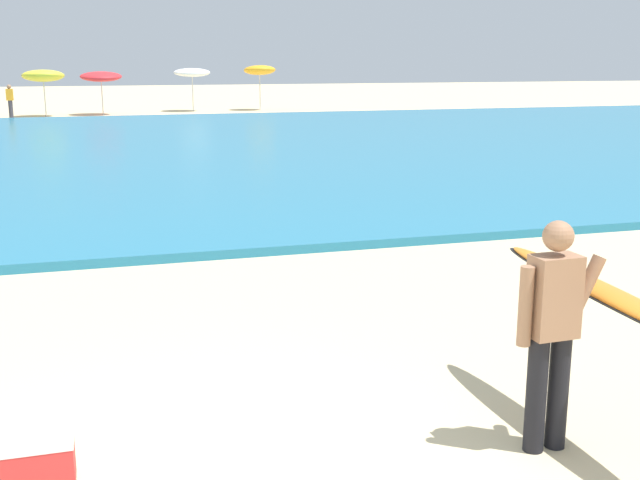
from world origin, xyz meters
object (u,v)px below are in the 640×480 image
beach_umbrella_4 (192,73)px  cooler_box (37,462)px  beach_umbrella_3 (101,77)px  beachgoer_near_row_mid (10,100)px  surfer_with_board (582,313)px  beach_umbrella_2 (43,76)px  beach_umbrella_5 (260,70)px

beach_umbrella_4 → cooler_box: size_ratio=4.71×
beach_umbrella_3 → beachgoer_near_row_mid: 4.51m
surfer_with_board → beach_umbrella_2: size_ratio=1.20×
surfer_with_board → cooler_box: 3.95m
beach_umbrella_5 → beach_umbrella_2: bearing=-170.3°
beach_umbrella_3 → cooler_box: beach_umbrella_3 is taller
surfer_with_board → beachgoer_near_row_mid: 36.46m
cooler_box → beach_umbrella_2: bearing=92.3°
beach_umbrella_4 → beach_umbrella_5: (3.65, -0.11, 0.11)m
beachgoer_near_row_mid → beach_umbrella_5: bearing=10.8°
beachgoer_near_row_mid → beach_umbrella_3: bearing=14.0°
beach_umbrella_2 → beach_umbrella_4: bearing=15.1°
beach_umbrella_5 → cooler_box: (-9.66, -37.76, -1.97)m
beach_umbrella_3 → beach_umbrella_5: size_ratio=0.89×
beach_umbrella_5 → beachgoer_near_row_mid: size_ratio=1.57×
beach_umbrella_2 → cooler_box: bearing=-87.7°
beachgoer_near_row_mid → beach_umbrella_2: bearing=18.7°
beach_umbrella_3 → beachgoer_near_row_mid: (-4.25, -1.06, -1.05)m
beach_umbrella_3 → cooler_box: bearing=-92.0°
surfer_with_board → beach_umbrella_2: 36.73m
surfer_with_board → beach_umbrella_4: bearing=86.7°
beach_umbrella_3 → surfer_with_board: bearing=-86.1°
surfer_with_board → beach_umbrella_5: (5.83, 38.24, 1.12)m
surfer_with_board → beach_umbrella_3: beach_umbrella_3 is taller
surfer_with_board → beach_umbrella_4: beach_umbrella_4 is taller
surfer_with_board → beach_umbrella_4: size_ratio=1.21×
surfer_with_board → beach_umbrella_4: 38.42m
beach_umbrella_4 → beach_umbrella_5: bearing=-1.8°
beach_umbrella_2 → beach_umbrella_4: (7.43, 2.00, 0.08)m
beach_umbrella_2 → cooler_box: (1.43, -35.87, -1.78)m
surfer_with_board → cooler_box: surfer_with_board is taller
beachgoer_near_row_mid → cooler_box: beachgoer_near_row_mid is taller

